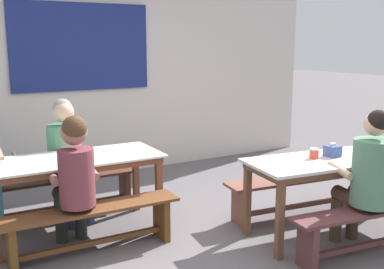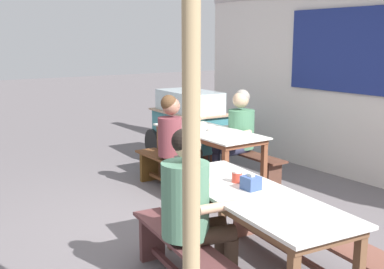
{
  "view_description": "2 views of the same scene",
  "coord_description": "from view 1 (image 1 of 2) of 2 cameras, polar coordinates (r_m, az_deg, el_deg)",
  "views": [
    {
      "loc": [
        -2.2,
        -3.12,
        1.83
      ],
      "look_at": [
        -0.24,
        0.27,
        1.04
      ],
      "focal_mm": 42.69,
      "sensor_mm": 36.0,
      "label": 1
    },
    {
      "loc": [
        3.75,
        -2.53,
        1.92
      ],
      "look_at": [
        -0.35,
        0.31,
        0.91
      ],
      "focal_mm": 44.14,
      "sensor_mm": 36.0,
      "label": 2
    }
  ],
  "objects": [
    {
      "name": "person_left_back_turned",
      "position": [
        4.05,
        -14.42,
        -4.99
      ],
      "size": [
        0.43,
        0.58,
        1.25
      ],
      "color": "#242523",
      "rests_on": "ground_plane"
    },
    {
      "name": "person_near_front",
      "position": [
        4.21,
        21.2,
        -4.65
      ],
      "size": [
        0.52,
        0.59,
        1.29
      ],
      "color": "#463428",
      "rests_on": "ground_plane"
    },
    {
      "name": "soup_bowl",
      "position": [
        4.51,
        -14.02,
        -2.45
      ],
      "size": [
        0.13,
        0.13,
        0.04
      ],
      "primitive_type": "cylinder",
      "color": "silver",
      "rests_on": "dining_table_far"
    },
    {
      "name": "dining_table_near",
      "position": [
        4.6,
        18.01,
        -3.59
      ],
      "size": [
        1.93,
        0.89,
        0.76
      ],
      "color": "silver",
      "rests_on": "ground_plane"
    },
    {
      "name": "bench_near_front",
      "position": [
        4.37,
        22.18,
        -10.07
      ],
      "size": [
        1.74,
        0.46,
        0.43
      ],
      "color": "#562F2F",
      "rests_on": "ground_plane"
    },
    {
      "name": "bench_far_back",
      "position": [
        5.09,
        -15.81,
        -6.66
      ],
      "size": [
        1.64,
        0.29,
        0.43
      ],
      "color": "#512F23",
      "rests_on": "ground_plane"
    },
    {
      "name": "person_center_facing",
      "position": [
        4.93,
        -15.35,
        -2.07
      ],
      "size": [
        0.48,
        0.6,
        1.26
      ],
      "color": "#2B2E47",
      "rests_on": "ground_plane"
    },
    {
      "name": "bench_near_back",
      "position": [
        5.09,
        13.92,
        -6.44
      ],
      "size": [
        1.86,
        0.53,
        0.43
      ],
      "color": "brown",
      "rests_on": "ground_plane"
    },
    {
      "name": "tissue_box",
      "position": [
        4.57,
        17.14,
        -1.97
      ],
      "size": [
        0.13,
        0.12,
        0.13
      ],
      "color": "#3B538F",
      "rests_on": "dining_table_near"
    },
    {
      "name": "dining_table_far",
      "position": [
        4.5,
        -14.53,
        -3.77
      ],
      "size": [
        1.67,
        0.74,
        0.76
      ],
      "color": "silver",
      "rests_on": "ground_plane"
    },
    {
      "name": "bench_far_front",
      "position": [
        4.15,
        -12.38,
        -10.7
      ],
      "size": [
        1.58,
        0.33,
        0.43
      ],
      "color": "brown",
      "rests_on": "ground_plane"
    },
    {
      "name": "backdrop_wall",
      "position": [
        6.46,
        -10.31,
        7.86
      ],
      "size": [
        6.62,
        0.23,
        2.76
      ],
      "color": "silver",
      "rests_on": "ground_plane"
    },
    {
      "name": "ground_plane",
      "position": [
        4.23,
        4.75,
        -14.23
      ],
      "size": [
        40.0,
        40.0,
        0.0
      ],
      "primitive_type": "plane",
      "color": "#615B5E"
    },
    {
      "name": "condiment_jar",
      "position": [
        4.44,
        15.0,
        -2.3
      ],
      "size": [
        0.09,
        0.09,
        0.1
      ],
      "color": "#DD4231",
      "rests_on": "dining_table_near"
    }
  ]
}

